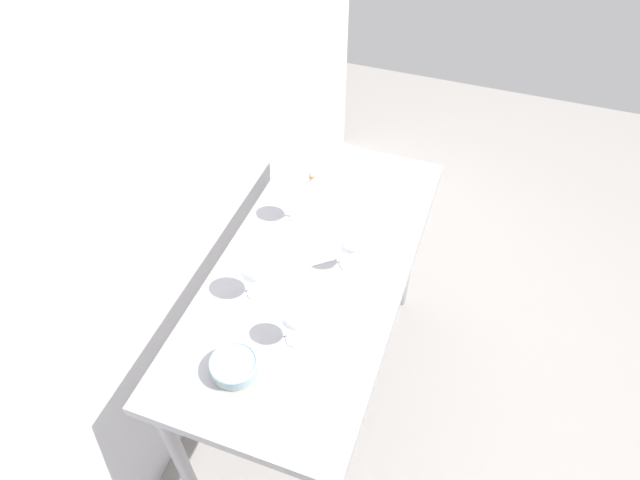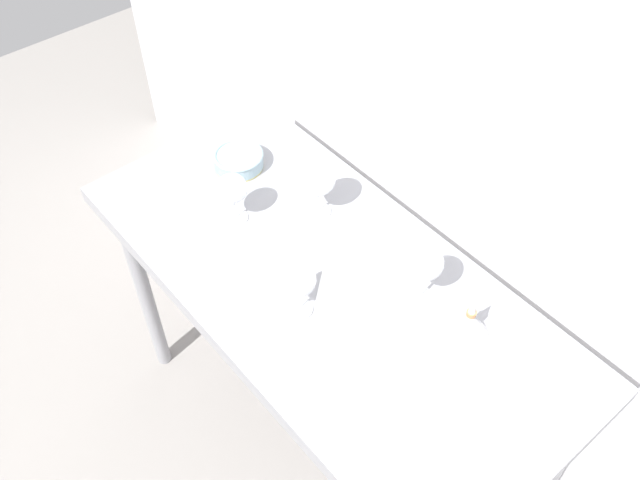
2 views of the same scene
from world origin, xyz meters
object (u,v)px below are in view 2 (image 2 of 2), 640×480
Objects in this scene: tasting_sheet_upper at (354,276)px; tasting_bowl at (238,160)px; wine_glass_near_left at (232,190)px; wine_glass_far_left at (318,180)px; wine_glass_near_center at (298,281)px; decanter_funnel at (468,325)px; wine_glass_far_right at (426,264)px.

tasting_bowl is at bearing 138.55° from tasting_sheet_upper.
wine_glass_near_left is 0.89× the size of wine_glass_far_left.
wine_glass_near_center is 0.41m from decanter_funnel.
wine_glass_far_left is (0.13, 0.19, 0.01)m from wine_glass_near_left.
wine_glass_far_left is 0.54m from decanter_funnel.
tasting_bowl is at bearing -175.72° from decanter_funnel.
wine_glass_far_right is at bearing 20.46° from wine_glass_near_left.
wine_glass_near_left is 0.23m from tasting_bowl.
wine_glass_far_right is 1.17× the size of tasting_bowl.
wine_glass_far_left reaches higher than tasting_sheet_upper.
tasting_sheet_upper is 0.53m from tasting_bowl.
tasting_bowl is at bearing 141.80° from wine_glass_near_left.
wine_glass_far_left is (-0.22, 0.25, 0.01)m from wine_glass_near_center.
wine_glass_near_left is 0.75× the size of tasting_sheet_upper.
tasting_sheet_upper is at bearing 17.19° from wine_glass_near_left.
wine_glass_far_left is at bearing 122.49° from tasting_sheet_upper.
wine_glass_far_right reaches higher than wine_glass_near_left.
wine_glass_near_left is 0.36m from wine_glass_near_center.
tasting_sheet_upper is (-0.15, -0.08, -0.12)m from wine_glass_far_right.
wine_glass_near_center is 0.92× the size of wine_glass_far_left.
wine_glass_near_left is at bearing -38.20° from tasting_bowl.
wine_glass_far_right is 0.21m from tasting_sheet_upper.
tasting_sheet_upper is 1.39× the size of tasting_bowl.
wine_glass_near_center is 1.17× the size of decanter_funnel.
wine_glass_near_center is at bearing -10.11° from wine_glass_near_left.
wine_glass_far_left is 0.31m from tasting_bowl.
wine_glass_far_right is 1.00× the size of wine_glass_far_left.
tasting_bowl is at bearing -174.81° from wine_glass_far_right.
wine_glass_near_center is at bearing -140.82° from decanter_funnel.
wine_glass_far_right is at bearing -11.85° from tasting_sheet_upper.
decanter_funnel is (0.31, 0.26, -0.07)m from wine_glass_near_center.
wine_glass_near_center is at bearing -48.14° from wine_glass_far_left.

